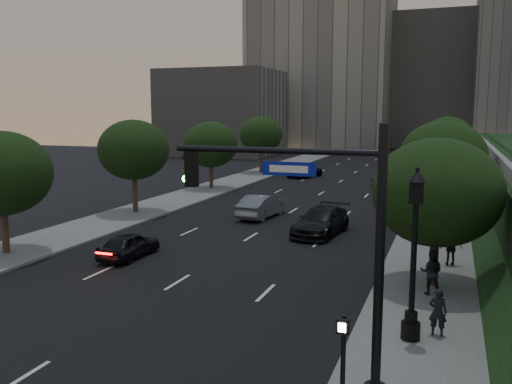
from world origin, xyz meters
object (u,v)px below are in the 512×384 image
at_px(street_lamp, 413,263).
at_px(sedan_far_right, 384,180).
at_px(pedestrian_a, 438,312).
at_px(pedestrian_c, 451,248).
at_px(traffic_signal_mast, 335,258).
at_px(pedestrian_b, 431,272).
at_px(sedan_mid_left, 262,206).
at_px(sedan_near_right, 321,221).
at_px(sedan_far_left, 305,171).
at_px(sedan_near_left, 129,245).

bearing_deg(street_lamp, sedan_far_right, 98.02).
bearing_deg(pedestrian_a, pedestrian_c, -87.58).
relative_size(traffic_signal_mast, street_lamp, 1.25).
height_order(pedestrian_b, pedestrian_c, pedestrian_b).
xyz_separation_m(street_lamp, pedestrian_b, (0.43, 4.65, -1.59)).
height_order(sedan_mid_left, sedan_near_right, sedan_near_right).
bearing_deg(pedestrian_b, pedestrian_c, -96.99).
bearing_deg(pedestrian_a, sedan_mid_left, -50.26).
bearing_deg(sedan_near_right, sedan_far_left, 113.13).
relative_size(sedan_near_left, pedestrian_c, 2.32).
distance_m(sedan_near_left, sedan_far_right, 31.38).
relative_size(sedan_mid_left, sedan_far_left, 0.96).
bearing_deg(sedan_near_right, pedestrian_c, -26.79).
xyz_separation_m(traffic_signal_mast, street_lamp, (1.65, 4.02, -1.04)).
xyz_separation_m(sedan_mid_left, sedan_far_right, (6.18, 17.97, -0.04)).
bearing_deg(sedan_near_left, pedestrian_b, 176.61).
bearing_deg(pedestrian_b, sedan_mid_left, -46.46).
distance_m(sedan_mid_left, sedan_far_left, 23.69).
distance_m(sedan_mid_left, pedestrian_a, 20.97).
distance_m(sedan_near_left, pedestrian_c, 15.56).
bearing_deg(street_lamp, sedan_near_right, 113.74).
relative_size(sedan_far_right, pedestrian_a, 2.85).
bearing_deg(pedestrian_a, traffic_signal_mast, 66.89).
bearing_deg(sedan_far_left, sedan_near_right, 121.43).
height_order(sedan_near_left, pedestrian_c, pedestrian_c).
relative_size(sedan_near_left, sedan_near_right, 0.70).
distance_m(sedan_near_right, pedestrian_b, 11.45).
distance_m(traffic_signal_mast, sedan_near_left, 15.98).
height_order(sedan_mid_left, pedestrian_b, pedestrian_b).
xyz_separation_m(traffic_signal_mast, pedestrian_c, (2.80, 13.22, -2.68)).
relative_size(pedestrian_b, pedestrian_c, 1.07).
bearing_deg(pedestrian_b, traffic_signal_mast, 78.44).
height_order(sedan_far_left, sedan_far_right, sedan_far_right).
xyz_separation_m(sedan_near_right, sedan_far_right, (1.12, 21.74, -0.04)).
distance_m(traffic_signal_mast, sedan_far_left, 47.11).
distance_m(sedan_mid_left, sedan_far_right, 19.00).
bearing_deg(sedan_near_right, street_lamp, -59.75).
bearing_deg(sedan_near_left, sedan_mid_left, -102.28).
xyz_separation_m(pedestrian_b, pedestrian_c, (0.72, 4.56, -0.06)).
relative_size(sedan_mid_left, sedan_near_right, 0.87).
xyz_separation_m(sedan_mid_left, sedan_near_right, (5.06, -3.77, 0.01)).
height_order(street_lamp, sedan_far_right, street_lamp).
bearing_deg(sedan_near_left, sedan_near_right, -132.57).
relative_size(traffic_signal_mast, sedan_far_right, 1.57).
height_order(sedan_mid_left, pedestrian_a, pedestrian_a).
relative_size(sedan_near_left, sedan_mid_left, 0.80).
distance_m(sedan_near_right, sedan_far_right, 21.77).
height_order(sedan_near_right, pedestrian_c, pedestrian_c).
distance_m(sedan_far_right, pedestrian_c, 27.25).
height_order(traffic_signal_mast, sedan_far_left, traffic_signal_mast).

